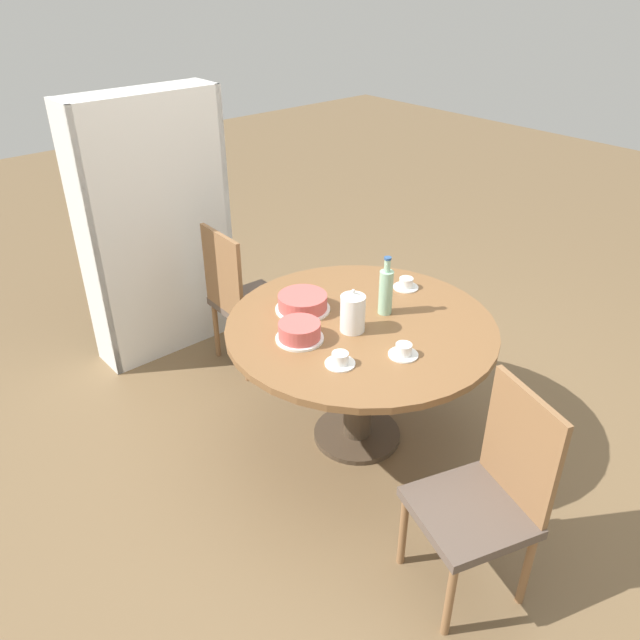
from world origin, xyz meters
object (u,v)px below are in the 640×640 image
(bookshelf, at_px, (158,237))
(chair_a, at_px, (243,296))
(cup_b, at_px, (406,284))
(coffee_pot, at_px, (353,312))
(cup_a, at_px, (403,351))
(water_bottle, at_px, (386,291))
(cup_c, at_px, (340,360))
(chair_b, at_px, (486,494))
(cake_second, at_px, (300,332))
(cake_main, at_px, (303,303))

(bookshelf, bearing_deg, chair_a, 115.53)
(bookshelf, distance_m, cup_b, 1.60)
(coffee_pot, distance_m, cup_a, 0.33)
(coffee_pot, relative_size, cup_b, 1.62)
(bookshelf, height_order, water_bottle, bookshelf)
(cup_c, bearing_deg, chair_b, -85.09)
(cake_second, bearing_deg, coffee_pot, -22.33)
(bookshelf, bearing_deg, cup_c, 88.64)
(bookshelf, height_order, cake_second, bookshelf)
(cake_main, distance_m, cup_c, 0.53)
(chair_a, distance_m, water_bottle, 1.09)
(bookshelf, bearing_deg, coffee_pot, 97.52)
(chair_b, bearing_deg, cake_second, -157.62)
(chair_b, distance_m, cake_second, 1.10)
(coffee_pot, xyz_separation_m, cup_c, (-0.25, -0.18, -0.08))
(coffee_pot, relative_size, cup_c, 1.62)
(chair_a, height_order, bookshelf, bookshelf)
(chair_b, xyz_separation_m, bookshelf, (-0.03, 2.51, 0.30))
(chair_b, xyz_separation_m, cake_second, (-0.07, 1.06, 0.29))
(cup_a, bearing_deg, chair_b, -107.26)
(water_bottle, xyz_separation_m, cup_b, (0.29, 0.12, -0.10))
(cake_second, bearing_deg, chair_a, 72.17)
(cake_second, bearing_deg, bookshelf, 88.27)
(chair_b, xyz_separation_m, coffee_pot, (0.18, 0.96, 0.35))
(chair_b, height_order, coffee_pot, coffee_pot)
(cake_main, bearing_deg, cake_second, -132.65)
(bookshelf, relative_size, cup_c, 12.00)
(coffee_pot, bearing_deg, bookshelf, 97.52)
(chair_a, relative_size, bookshelf, 0.56)
(coffee_pot, height_order, cup_a, coffee_pot)
(chair_a, distance_m, cup_c, 1.27)
(water_bottle, xyz_separation_m, cup_a, (-0.22, -0.33, -0.10))
(cake_main, distance_m, cup_a, 0.63)
(cake_main, relative_size, cup_a, 2.05)
(cup_b, height_order, cup_c, same)
(chair_a, distance_m, bookshelf, 0.66)
(cake_main, xyz_separation_m, cup_c, (-0.19, -0.49, -0.02))
(water_bottle, height_order, cup_a, water_bottle)
(water_bottle, bearing_deg, chair_a, 101.01)
(coffee_pot, height_order, cup_b, coffee_pot)
(coffee_pot, distance_m, cake_second, 0.28)
(chair_a, relative_size, cake_main, 3.31)
(cup_b, bearing_deg, cup_c, -158.33)
(cake_main, relative_size, cup_b, 2.05)
(cup_a, xyz_separation_m, cup_b, (0.51, 0.45, 0.00))
(chair_a, distance_m, cup_a, 1.37)
(cake_second, distance_m, cup_b, 0.78)
(water_bottle, height_order, cup_c, water_bottle)
(cake_second, height_order, cup_a, cake_second)
(cake_main, height_order, cup_a, cake_main)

